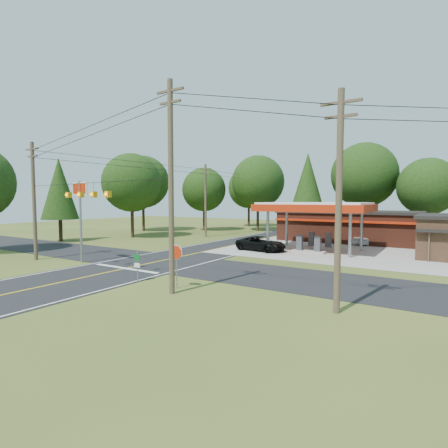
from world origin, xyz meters
The scene contains 18 objects.
ground centered at (0.00, 0.00, 0.00)m, with size 120.00×120.00×0.00m, color #3D4E1B.
main_highway centered at (0.00, 0.00, 0.01)m, with size 8.00×120.00×0.02m, color black.
cross_road centered at (0.00, 0.00, 0.01)m, with size 70.00×7.00×0.02m, color black.
lane_center_yellow centered at (0.00, 0.00, 0.03)m, with size 0.15×110.00×0.00m, color yellow.
gas_canopy centered at (9.00, 13.00, 4.27)m, with size 10.60×7.40×4.88m.
convenience_store centered at (10.00, 22.98, 1.92)m, with size 16.40×7.55×3.80m.
utility_pole_near_right centered at (7.50, -7.00, 5.96)m, with size 1.80×0.30×11.50m.
utility_pole_near_left centered at (-9.50, -5.00, 5.20)m, with size 1.80×0.30×10.00m.
utility_pole_far_left centered at (-8.00, 18.00, 5.20)m, with size 1.80×0.30×10.00m.
utility_pole_right_b centered at (16.00, -5.50, 5.20)m, with size 1.80×0.30×10.00m.
utility_pole_north centered at (-6.50, 35.00, 4.75)m, with size 0.30×0.30×9.50m.
overhead_beacons centered at (-1.00, -6.00, 6.21)m, with size 17.04×2.04×1.03m.
treeline_backdrop centered at (0.82, 24.01, 7.49)m, with size 70.27×51.59×13.30m.
suv_car centered at (4.50, 10.00, 0.72)m, with size 5.15×5.15×1.43m, color black.
sedan_car centered at (12.00, 21.00, 0.78)m, with size 4.56×4.56×1.55m, color white.
big_stop_sign centered at (-5.00, -3.76, 4.93)m, with size 2.45×0.54×6.66m.
octagonal_stop_sign centered at (7.00, -6.01, 1.92)m, with size 0.89×0.10×2.56m.
route_sign_post centered at (3.80, -6.02, 1.18)m, with size 0.41×0.13×2.00m.
Camera 1 is at (20.02, -21.41, 5.15)m, focal length 28.00 mm.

